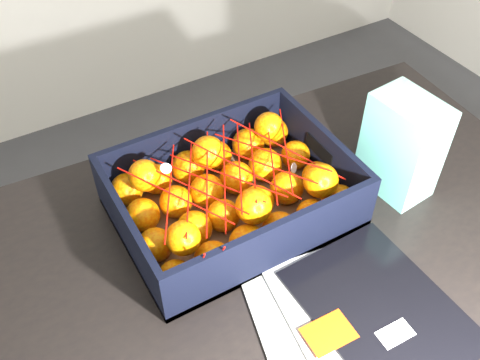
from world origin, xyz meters
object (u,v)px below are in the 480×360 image
magazine_stack (356,320)px  produce_crate (232,199)px  table (273,294)px  retail_carton (402,146)px

magazine_stack → produce_crate: size_ratio=0.82×
table → magazine_stack: (0.05, -0.16, 0.11)m
magazine_stack → produce_crate: produce_crate is taller
table → produce_crate: produce_crate is taller
produce_crate → retail_carton: size_ratio=2.06×
table → retail_carton: (0.30, 0.04, 0.20)m
table → magazine_stack: size_ratio=3.72×
magazine_stack → retail_carton: (0.26, 0.21, 0.09)m
table → retail_carton: retail_carton is taller
table → magazine_stack: bearing=-74.5°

